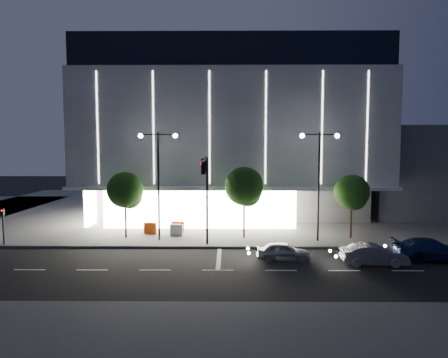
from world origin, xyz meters
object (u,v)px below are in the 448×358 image
tree_right (352,194)px  barrier_d (176,230)px  car_second (373,255)px  car_third (431,250)px  street_lamp_east (319,170)px  barrier_a (150,228)px  traffic_mast (206,184)px  car_lead (283,252)px  ped_signal_far (3,223)px  street_lamp_west (158,170)px  barrier_c (178,227)px  tree_left (126,192)px  tree_mid (244,188)px

tree_right → barrier_d: tree_right is taller
car_second → car_third: (4.37, 1.11, 0.05)m
street_lamp_east → car_third: 9.88m
tree_right → barrier_a: bearing=175.4°
car_third → tree_right: bearing=30.0°
traffic_mast → car_lead: traffic_mast is taller
traffic_mast → ped_signal_far: size_ratio=2.36×
street_lamp_west → car_second: (15.28, -6.24, -5.26)m
ped_signal_far → barrier_c: bearing=18.5°
street_lamp_east → barrier_d: (-11.80, 1.67, -5.31)m
traffic_mast → ped_signal_far: traffic_mast is taller
traffic_mast → tree_left: 7.95m
street_lamp_west → tree_left: size_ratio=1.57×
traffic_mast → tree_right: traffic_mast is taller
street_lamp_west → car_third: 20.96m
traffic_mast → car_third: traffic_mast is taller
street_lamp_west → street_lamp_east: (13.00, 0.00, 0.00)m
tree_left → tree_right: 19.00m
ped_signal_far → tree_left: tree_left is taller
street_lamp_east → ped_signal_far: (-25.00, -1.50, -4.07)m
tree_right → car_third: bearing=-59.5°
tree_mid → car_lead: tree_mid is taller
car_third → barrier_d: (-18.45, 6.81, -0.10)m
tree_right → barrier_d: size_ratio=5.01×
barrier_d → tree_mid: bearing=-3.3°
tree_left → car_third: (22.62, -6.15, -3.28)m
barrier_d → barrier_a: bearing=166.0°
tree_mid → barrier_c: bearing=162.2°
car_third → tree_mid: bearing=63.5°
tree_right → car_second: tree_right is taller
tree_right → car_lead: size_ratio=1.49×
tree_left → tree_mid: bearing=0.0°
street_lamp_west → tree_right: (16.03, 1.02, -2.07)m
tree_left → barrier_d: bearing=8.9°
street_lamp_west → tree_right: size_ratio=1.63×
car_third → barrier_a: size_ratio=4.70×
car_second → barrier_d: size_ratio=3.86×
car_third → barrier_a: 22.18m
car_third → barrier_a: bearing=69.6°
traffic_mast → tree_left: bearing=152.2°
tree_left → tree_right: bearing=-0.0°
car_second → car_third: 4.51m
tree_left → barrier_a: size_ratio=5.20×
street_lamp_east → barrier_d: bearing=171.9°
barrier_d → car_third: bearing=-17.2°
tree_right → car_second: bearing=-95.9°
car_second → ped_signal_far: bearing=82.1°
car_second → car_lead: bearing=82.6°
street_lamp_east → tree_right: size_ratio=1.63×
car_second → barrier_c: bearing=59.0°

